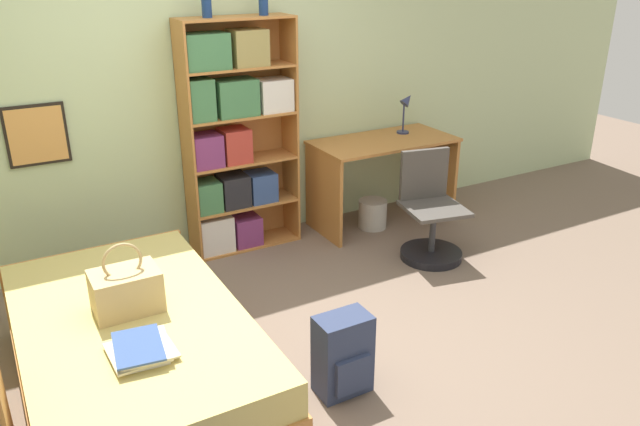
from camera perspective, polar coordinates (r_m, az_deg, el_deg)
ground_plane at (r=3.96m, az=-4.70°, el=-12.35°), size 14.00×14.00×0.00m
wall_back at (r=4.92m, az=-13.67°, el=10.69°), size 10.00×0.09×2.60m
bed at (r=3.65m, az=-16.61°, el=-12.15°), size 1.15×1.94×0.49m
handbag at (r=3.50m, az=-17.31°, el=-6.74°), size 0.35×0.25×0.40m
book_stack_on_bed at (r=3.16m, az=-15.99°, el=-11.88°), size 0.31×0.35×0.06m
bookcase at (r=4.95m, az=-8.01°, el=6.69°), size 0.89×0.30×1.84m
bottle_green at (r=4.73m, az=-10.34°, el=18.19°), size 0.07×0.07×0.22m
bottle_brown at (r=4.87m, az=-5.20°, el=18.61°), size 0.07×0.07×0.23m
desk at (r=5.54m, az=5.76°, el=4.35°), size 1.25×0.63×0.77m
desk_lamp at (r=5.65m, az=7.90°, el=9.64°), size 0.16×0.11×0.37m
desk_chair at (r=5.04m, az=10.03°, el=-1.12°), size 0.53×0.53×0.85m
backpack at (r=3.50m, az=2.13°, el=-12.86°), size 0.30×0.22×0.47m
waste_bin at (r=5.56m, az=4.83°, el=-0.07°), size 0.25×0.25×0.25m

